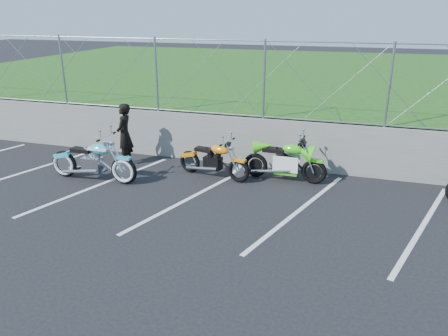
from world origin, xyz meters
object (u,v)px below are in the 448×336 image
(sportbike_green, at_px, (286,162))
(cruiser_turquoise, at_px, (94,162))
(person_standing, at_px, (125,134))
(naked_orange, at_px, (214,161))

(sportbike_green, bearing_deg, cruiser_turquoise, -160.26)
(sportbike_green, bearing_deg, person_standing, -176.67)
(person_standing, bearing_deg, sportbike_green, 82.66)
(naked_orange, xyz_separation_m, person_standing, (-2.62, 0.25, 0.41))
(cruiser_turquoise, relative_size, person_standing, 1.41)
(naked_orange, relative_size, person_standing, 1.18)
(cruiser_turquoise, bearing_deg, person_standing, 84.84)
(naked_orange, relative_size, sportbike_green, 0.95)
(naked_orange, xyz_separation_m, sportbike_green, (1.72, 0.34, 0.04))
(cruiser_turquoise, relative_size, naked_orange, 1.19)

